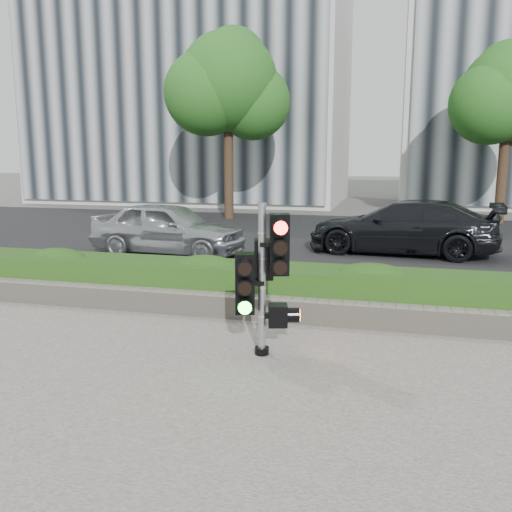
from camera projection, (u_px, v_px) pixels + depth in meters
name	position (u px, v px, depth m)	size (l,w,h in m)	color
ground	(231.00, 368.00, 6.40)	(120.00, 120.00, 0.00)	#51514C
sidewalk	(132.00, 492.00, 4.02)	(16.00, 11.00, 0.03)	#9E9389
road	(330.00, 240.00, 15.92)	(60.00, 13.00, 0.02)	black
curb	(284.00, 297.00, 9.39)	(60.00, 0.25, 0.12)	gray
stone_wall	(267.00, 308.00, 8.18)	(12.00, 0.32, 0.34)	gray
hedge	(277.00, 287.00, 8.76)	(12.00, 1.00, 0.68)	#427524
building_left	(195.00, 60.00, 29.12)	(16.00, 9.00, 15.00)	#B7B7B2
tree_left	(228.00, 86.00, 20.44)	(4.61, 4.03, 7.34)	black
tree_right	(508.00, 97.00, 19.05)	(4.10, 3.58, 6.53)	black
traffic_signal	(264.00, 272.00, 6.60)	(0.69, 0.57, 1.89)	black
car_silver	(168.00, 228.00, 13.51)	(1.56, 3.89, 1.32)	#ABADB2
car_dark	(403.00, 227.00, 13.64)	(1.90, 4.67, 1.35)	black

